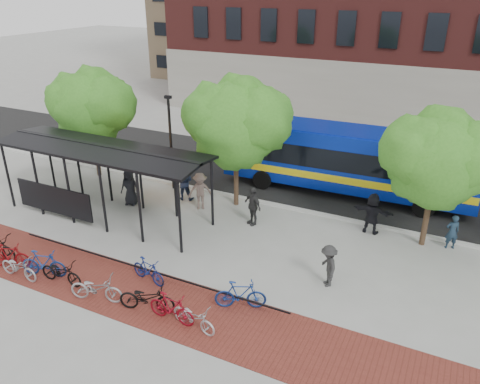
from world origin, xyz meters
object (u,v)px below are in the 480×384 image
at_px(bus_shelter, 100,157).
at_px(pedestrian_1, 131,184).
at_px(pedestrian_3, 200,191).
at_px(bike_4, 61,272).
at_px(bus, 347,157).
at_px(pedestrian_5, 372,213).
at_px(tree_c, 440,156).
at_px(pedestrian_4, 253,206).
at_px(bike_1, 9,256).
at_px(pedestrian_9, 328,266).
at_px(bike_9, 171,308).
at_px(pedestrian_0, 130,187).
at_px(bike_8, 147,298).
at_px(bike_11, 240,295).
at_px(tree_a, 92,104).
at_px(bike_7, 148,270).
at_px(bike_3, 44,264).
at_px(bike_6, 96,288).
at_px(bike_10, 194,317).
at_px(lamp_post_left, 171,140).
at_px(pedestrian_7, 452,232).
at_px(tree_b, 238,119).
at_px(bike_2, 19,267).
at_px(pedestrian_2, 184,182).

xyz_separation_m(bus_shelter, pedestrian_1, (-0.03, 1.95, -2.15)).
bearing_deg(pedestrian_1, pedestrian_3, -161.53).
xyz_separation_m(bus_shelter, bike_4, (2.28, -5.20, -2.52)).
height_order(bus_shelter, bus, bus_shelter).
bearing_deg(pedestrian_5, tree_c, -176.94).
bearing_deg(pedestrian_4, tree_c, 39.69).
bearing_deg(bike_1, pedestrian_9, -90.90).
distance_m(tree_c, pedestrian_3, 10.99).
xyz_separation_m(bike_9, pedestrian_1, (-7.24, 7.15, 0.32)).
distance_m(tree_c, pedestrian_1, 14.73).
height_order(pedestrian_0, pedestrian_1, pedestrian_0).
bearing_deg(bike_8, bike_9, -111.77).
bearing_deg(bike_8, bike_11, -77.63).
xyz_separation_m(pedestrian_1, pedestrian_5, (11.92, 1.88, 0.11)).
xyz_separation_m(tree_a, bike_7, (8.94, -7.52, -3.74)).
xyz_separation_m(bike_7, pedestrian_3, (-1.41, 6.26, 0.46)).
relative_size(bike_3, bike_8, 0.92).
bearing_deg(bus, pedestrian_9, -81.37).
height_order(bus_shelter, bike_6, bus_shelter).
bearing_deg(bike_3, pedestrian_3, -34.26).
bearing_deg(bike_8, bike_10, -108.96).
distance_m(lamp_post_left, bike_4, 9.62).
distance_m(bike_4, pedestrian_7, 15.87).
bearing_deg(pedestrian_3, bike_9, -99.37).
height_order(lamp_post_left, bike_11, lamp_post_left).
xyz_separation_m(bus_shelter, bike_7, (5.16, -3.69, -2.50)).
height_order(pedestrian_5, pedestrian_9, pedestrian_5).
relative_size(lamp_post_left, bike_7, 3.10).
distance_m(bike_7, bike_8, 1.71).
xyz_separation_m(tree_c, bike_3, (-12.89, -8.97, -3.50)).
bearing_deg(bus_shelter, bike_3, -75.51).
relative_size(bus_shelter, tree_c, 1.79).
distance_m(tree_b, lamp_post_left, 4.45).
bearing_deg(bike_2, pedestrian_7, -56.09).
height_order(bike_10, pedestrian_3, pedestrian_3).
xyz_separation_m(bike_6, bike_10, (3.87, 0.25, -0.06)).
distance_m(bike_2, pedestrian_5, 14.79).
bearing_deg(pedestrian_0, pedestrian_3, 7.05).
bearing_deg(pedestrian_2, bike_2, 60.93).
height_order(bus, pedestrian_0, bus).
distance_m(bike_6, bike_7, 1.99).
bearing_deg(bike_1, bike_8, -109.74).
xyz_separation_m(tree_a, pedestrian_3, (7.53, -1.26, -3.29)).
relative_size(bike_6, bike_11, 1.09).
xyz_separation_m(bike_10, pedestrian_2, (-5.63, 8.34, 0.52)).
distance_m(bus, bike_1, 16.49).
bearing_deg(bus, pedestrian_7, -35.97).
height_order(bus_shelter, bike_9, bus_shelter).
bearing_deg(bike_6, pedestrian_5, -54.51).
relative_size(pedestrian_5, pedestrian_7, 1.23).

